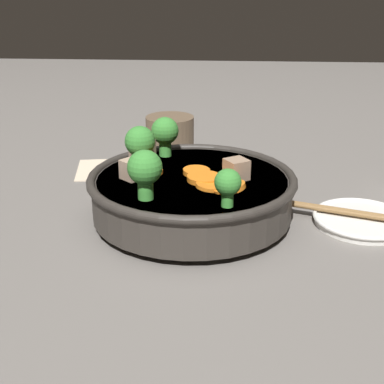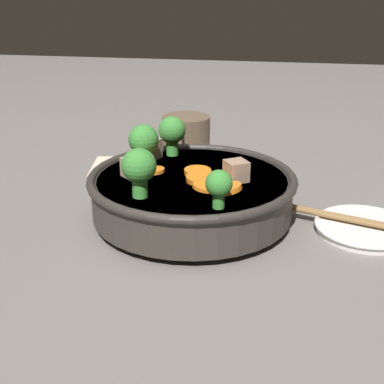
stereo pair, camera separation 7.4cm
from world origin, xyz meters
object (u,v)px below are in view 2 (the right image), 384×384
side_saucer (365,228)px  dark_mug (186,137)px  stirfry_bowl (191,190)px  chopsticks_pair (366,222)px

side_saucer → dark_mug: dark_mug is taller
stirfry_bowl → side_saucer: (0.00, 0.24, -0.04)m
chopsticks_pair → stirfry_bowl: bearing=-90.4°
side_saucer → dark_mug: 0.40m
dark_mug → stirfry_bowl: bearing=12.1°
stirfry_bowl → chopsticks_pair: 0.24m
dark_mug → chopsticks_pair: dark_mug is taller
stirfry_bowl → dark_mug: (-0.27, -0.06, -0.01)m
dark_mug → chopsticks_pair: bearing=47.2°
stirfry_bowl → dark_mug: bearing=-167.9°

